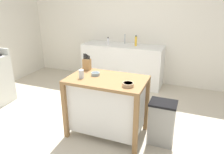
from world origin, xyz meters
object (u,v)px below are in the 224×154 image
drinking_cup (81,74)px  bottle_spray_cleaner (136,41)px  bowl_ceramic_wide (95,74)px  bowl_ceramic_small (128,84)px  sink_faucet (125,39)px  kitchen_island (107,103)px  bottle_dish_soap (108,41)px  trash_bin (162,123)px  knife_block (87,64)px

drinking_cup → bottle_spray_cleaner: size_ratio=0.51×
bottle_spray_cleaner → drinking_cup: bearing=-95.1°
bowl_ceramic_wide → bowl_ceramic_small: (0.56, -0.21, 0.00)m
bowl_ceramic_wide → sink_faucet: sink_faucet is taller
kitchen_island → bottle_dish_soap: 2.15m
kitchen_island → bottle_dish_soap: (-0.77, 1.94, 0.50)m
kitchen_island → trash_bin: kitchen_island is taller
knife_block → bowl_ceramic_small: knife_block is taller
kitchen_island → bowl_ceramic_wide: (-0.20, 0.05, 0.41)m
bottle_spray_cleaner → sink_faucet: bearing=156.3°
drinking_cup → bowl_ceramic_small: bearing=-3.8°
bowl_ceramic_wide → drinking_cup: (-0.13, -0.17, 0.04)m
kitchen_island → knife_block: 0.69m
knife_block → bowl_ceramic_small: (0.79, -0.40, -0.07)m
drinking_cup → trash_bin: size_ratio=0.19×
bowl_ceramic_wide → trash_bin: size_ratio=0.19×
bowl_ceramic_small → bottle_spray_cleaner: (-0.50, 2.17, 0.12)m
bottle_dish_soap → bowl_ceramic_small: bearing=-61.6°
trash_bin → bottle_dish_soap: bottle_dish_soap is taller
drinking_cup → kitchen_island: bearing=19.2°
bowl_ceramic_wide → bowl_ceramic_small: bowl_ceramic_small is taller
bowl_ceramic_wide → bowl_ceramic_small: size_ratio=0.83×
kitchen_island → bottle_spray_cleaner: bottle_spray_cleaner is taller
drinking_cup → sink_faucet: bearing=92.8°
knife_block → trash_bin: 1.40m
knife_block → bowl_ceramic_wide: bearing=-38.3°
knife_block → drinking_cup: bearing=-74.5°
drinking_cup → bottle_dish_soap: bottle_dish_soap is taller
sink_faucet → bottle_spray_cleaner: size_ratio=0.94×
kitchen_island → drinking_cup: (-0.33, -0.12, 0.45)m
bowl_ceramic_small → sink_faucet: sink_faucet is taller
bowl_ceramic_wide → knife_block: bearing=141.7°
knife_block → bottle_spray_cleaner: (0.29, 1.77, 0.05)m
bottle_dish_soap → bottle_spray_cleaner: size_ratio=0.72×
drinking_cup → knife_block: bearing=105.5°
drinking_cup → trash_bin: (1.12, 0.18, -0.63)m
bowl_ceramic_small → bottle_dish_soap: bottle_dish_soap is taller
drinking_cup → sink_faucet: (-0.11, 2.25, 0.08)m
drinking_cup → trash_bin: 1.30m
bowl_ceramic_wide → drinking_cup: bearing=-128.8°
drinking_cup → bottle_spray_cleaner: (0.19, 2.12, 0.08)m
drinking_cup → bottle_dish_soap: (-0.44, 2.05, 0.05)m
kitchen_island → bottle_spray_cleaner: bearing=94.1°
drinking_cup → bottle_spray_cleaner: bottle_spray_cleaner is taller
kitchen_island → bowl_ceramic_wide: bearing=165.1°
kitchen_island → bowl_ceramic_small: (0.36, -0.16, 0.42)m
bottle_dish_soap → bottle_spray_cleaner: bearing=6.1°
kitchen_island → drinking_cup: size_ratio=9.18×
kitchen_island → sink_faucet: (-0.44, 2.14, 0.53)m
bottle_dish_soap → drinking_cup: bearing=-77.8°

